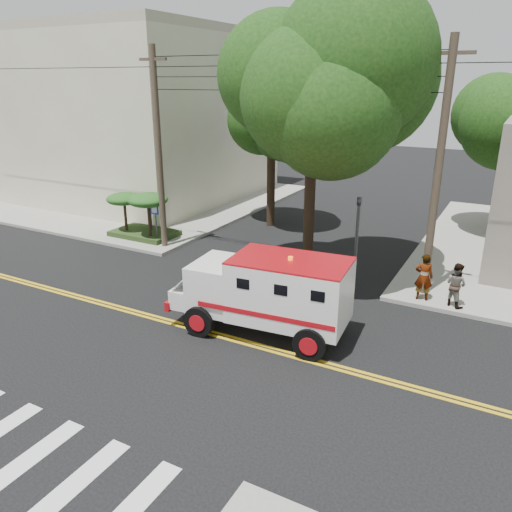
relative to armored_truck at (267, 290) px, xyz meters
The scene contains 13 objects.
ground 3.02m from the armored_truck, 160.35° to the right, with size 100.00×100.00×0.00m, color black.
sidewalk_nw 20.41m from the armored_truck, 141.73° to the left, with size 17.00×17.00×0.15m, color gray.
building_left 23.16m from the armored_truck, 141.88° to the left, with size 16.00×14.00×10.00m, color #BEBA9C.
utility_pole_left 10.04m from the armored_truck, 147.70° to the left, with size 0.28×0.28×9.00m, color #382D23.
utility_pole_right 7.21m from the armored_truck, 54.33° to the left, with size 0.28×0.28×9.00m, color #382D23.
tree_main 7.84m from the armored_truck, 95.90° to the left, with size 6.08×5.70×9.85m.
tree_left 12.79m from the armored_truck, 115.36° to the left, with size 4.48×4.20×7.70m.
traffic_signal 4.95m from the armored_truck, 74.43° to the left, with size 0.15×0.18×3.60m.
accessibility_sign 10.17m from the armored_truck, 148.69° to the left, with size 0.45×0.10×2.02m.
palm_planter 11.46m from the armored_truck, 149.97° to the left, with size 3.52×2.63×2.36m.
armored_truck is the anchor object (origin of this frame).
pedestrian_a 6.03m from the armored_truck, 50.03° to the left, with size 0.63×0.41×1.72m, color gray.
pedestrian_b 6.79m from the armored_truck, 42.97° to the left, with size 0.76×0.59×1.57m, color gray.
Camera 1 is at (8.90, -11.72, 7.63)m, focal length 35.00 mm.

